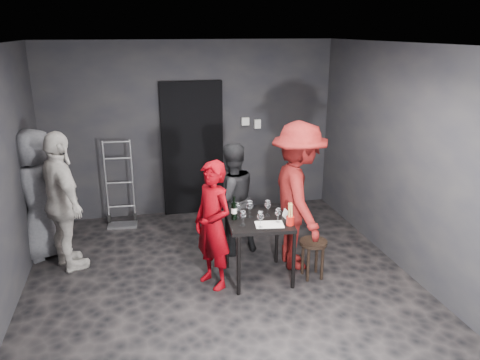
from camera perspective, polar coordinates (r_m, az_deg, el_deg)
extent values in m
cube|color=black|center=(5.53, -1.99, -13.00)|extent=(4.50, 5.00, 0.02)
cube|color=silver|center=(4.75, -2.35, 16.18)|extent=(4.50, 5.00, 0.02)
cube|color=black|center=(7.37, -5.92, 6.15)|extent=(4.50, 0.04, 2.70)
cube|color=black|center=(2.78, 8.19, -14.84)|extent=(4.50, 0.04, 2.70)
cube|color=black|center=(5.82, 20.15, 1.94)|extent=(0.04, 5.00, 2.70)
cube|color=black|center=(7.38, -5.79, 3.78)|extent=(0.95, 0.10, 2.10)
cube|color=#B7B7B2|center=(7.45, 0.64, 7.17)|extent=(0.12, 0.06, 0.12)
cube|color=#B7B7B2|center=(7.51, 2.13, 6.85)|extent=(0.10, 0.06, 0.14)
cylinder|color=#B2B2B7|center=(7.24, -16.02, -0.44)|extent=(0.03, 0.03, 1.30)
cylinder|color=#B2B2B7|center=(7.22, -12.95, -0.22)|extent=(0.03, 0.03, 1.30)
cube|color=#B2B2B7|center=(7.33, -14.11, -5.35)|extent=(0.43, 0.24, 0.03)
cylinder|color=black|center=(7.46, -15.64, -4.52)|extent=(0.04, 0.16, 0.16)
cylinder|color=black|center=(7.44, -12.65, -4.31)|extent=(0.04, 0.16, 0.16)
cube|color=black|center=(5.42, 2.37, -5.02)|extent=(0.72, 0.72, 0.04)
cylinder|color=black|center=(5.23, -0.17, -10.46)|extent=(0.04, 0.04, 0.71)
cylinder|color=black|center=(5.40, 6.56, -9.65)|extent=(0.04, 0.04, 0.71)
cylinder|color=black|center=(5.79, -1.60, -7.52)|extent=(0.04, 0.04, 0.71)
cylinder|color=black|center=(5.94, 4.50, -6.89)|extent=(0.04, 0.04, 0.71)
cylinder|color=black|center=(5.62, 8.93, -7.53)|extent=(0.33, 0.33, 0.04)
cylinder|color=black|center=(5.83, 9.31, -9.25)|extent=(0.04, 0.04, 0.41)
cylinder|color=black|center=(5.77, 7.66, -9.47)|extent=(0.04, 0.04, 0.41)
cylinder|color=black|center=(5.62, 8.30, -10.27)|extent=(0.04, 0.04, 0.41)
cylinder|color=black|center=(5.68, 9.99, -10.03)|extent=(0.04, 0.04, 0.41)
imported|color=#750007|center=(5.28, -3.31, -5.59)|extent=(0.57, 0.64, 1.48)
imported|color=black|center=(6.07, -1.10, -2.43)|extent=(0.79, 0.57, 1.46)
imported|color=#631110|center=(5.64, 7.18, -0.10)|extent=(0.73, 1.46, 2.22)
imported|color=beige|center=(5.95, -20.94, -1.36)|extent=(1.03, 1.30, 2.00)
imported|color=#58585E|center=(6.39, -23.45, -0.72)|extent=(1.06, 0.97, 1.92)
cube|color=white|center=(5.28, 3.60, -5.43)|extent=(0.34, 0.25, 0.00)
cylinder|color=black|center=(5.38, -0.73, -3.83)|extent=(0.07, 0.07, 0.20)
cylinder|color=black|center=(5.33, -0.73, -2.45)|extent=(0.02, 0.02, 0.08)
cylinder|color=white|center=(5.38, -0.73, -3.74)|extent=(0.07, 0.07, 0.06)
cylinder|color=#9A120B|center=(5.28, 6.12, -4.95)|extent=(0.09, 0.09, 0.10)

